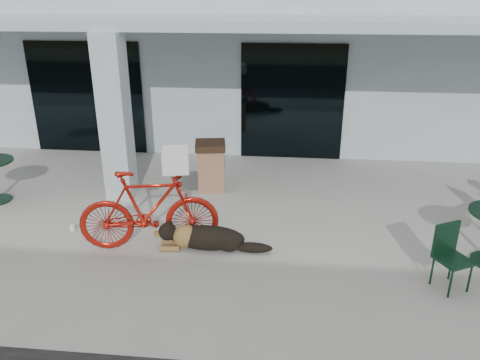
# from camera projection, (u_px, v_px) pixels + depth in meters

# --- Properties ---
(ground) EXTENTS (80.00, 80.00, 0.00)m
(ground) POSITION_uv_depth(u_px,v_px,m) (169.00, 261.00, 7.04)
(ground) COLOR #ABA9A1
(ground) RESTS_ON ground
(building) EXTENTS (22.00, 7.00, 4.50)m
(building) POSITION_uv_depth(u_px,v_px,m) (233.00, 46.00, 14.04)
(building) COLOR silver
(building) RESTS_ON ground
(storefront_glass_left) EXTENTS (2.80, 0.06, 2.70)m
(storefront_glass_left) POSITION_uv_depth(u_px,v_px,m) (87.00, 98.00, 11.43)
(storefront_glass_left) COLOR black
(storefront_glass_left) RESTS_ON ground
(storefront_glass_right) EXTENTS (2.40, 0.06, 2.70)m
(storefront_glass_right) POSITION_uv_depth(u_px,v_px,m) (292.00, 103.00, 10.96)
(storefront_glass_right) COLOR black
(storefront_glass_right) RESTS_ON ground
(column) EXTENTS (0.50, 0.50, 3.12)m
(column) POSITION_uv_depth(u_px,v_px,m) (115.00, 119.00, 8.72)
(column) COLOR silver
(column) RESTS_ON ground
(overhang) EXTENTS (22.00, 2.80, 0.18)m
(overhang) POSITION_uv_depth(u_px,v_px,m) (204.00, 22.00, 9.16)
(overhang) COLOR silver
(overhang) RESTS_ON column
(bicycle) EXTENTS (2.23, 1.04, 1.29)m
(bicycle) POSITION_uv_depth(u_px,v_px,m) (149.00, 210.00, 7.20)
(bicycle) COLOR #A8180D
(bicycle) RESTS_ON ground
(laundry_basket) EXTENTS (0.48, 0.58, 0.31)m
(laundry_basket) POSITION_uv_depth(u_px,v_px,m) (176.00, 160.00, 6.95)
(laundry_basket) COLOR white
(laundry_basket) RESTS_ON bicycle
(dog) EXTENTS (1.39, 0.56, 0.45)m
(dog) POSITION_uv_depth(u_px,v_px,m) (207.00, 236.00, 7.28)
(dog) COLOR black
(dog) RESTS_ON ground
(cup_near_dog) EXTENTS (0.11, 0.11, 0.11)m
(cup_near_dog) POSITION_uv_depth(u_px,v_px,m) (72.00, 228.00, 7.91)
(cup_near_dog) COLOR white
(cup_near_dog) RESTS_ON ground
(cafe_chair_far_a) EXTENTS (0.57, 0.59, 0.91)m
(cafe_chair_far_a) POSITION_uv_depth(u_px,v_px,m) (454.00, 259.00, 6.23)
(cafe_chair_far_a) COLOR #10301E
(cafe_chair_far_a) RESTS_ON ground
(trash_receptacle) EXTENTS (0.68, 0.68, 1.01)m
(trash_receptacle) POSITION_uv_depth(u_px,v_px,m) (211.00, 166.00, 9.41)
(trash_receptacle) COLOR #8F644A
(trash_receptacle) RESTS_ON ground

